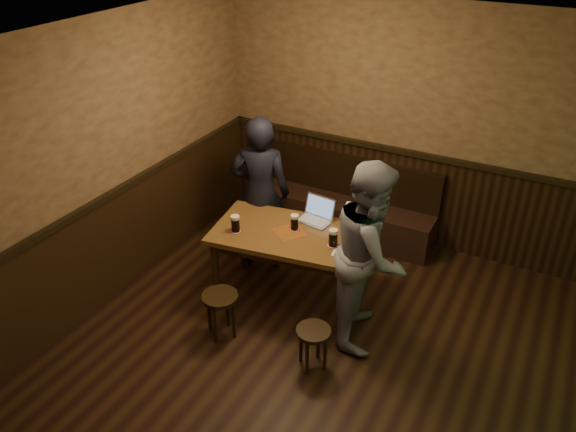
% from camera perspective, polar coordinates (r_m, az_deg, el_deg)
% --- Properties ---
extents(room, '(5.04, 6.04, 2.84)m').
position_cam_1_polar(room, '(4.24, 3.32, -6.35)').
color(room, black).
rests_on(room, ground).
extents(bench, '(2.20, 0.50, 0.95)m').
position_cam_1_polar(bench, '(6.95, 5.91, 0.63)').
color(bench, black).
rests_on(bench, ground).
extents(pub_table, '(1.61, 1.07, 0.81)m').
position_cam_1_polar(pub_table, '(5.58, 0.13, -2.56)').
color(pub_table, brown).
rests_on(pub_table, ground).
extents(stool_left, '(0.38, 0.38, 0.46)m').
position_cam_1_polar(stool_left, '(5.35, -6.88, -8.78)').
color(stool_left, black).
rests_on(stool_left, ground).
extents(stool_right, '(0.32, 0.32, 0.42)m').
position_cam_1_polar(stool_right, '(5.02, 2.59, -12.19)').
color(stool_right, black).
rests_on(stool_right, ground).
extents(pint_left, '(0.11, 0.11, 0.18)m').
position_cam_1_polar(pint_left, '(5.52, -5.38, -0.77)').
color(pint_left, '#AD1523').
rests_on(pint_left, pub_table).
extents(pint_mid, '(0.11, 0.11, 0.16)m').
position_cam_1_polar(pint_mid, '(5.53, 0.67, -0.64)').
color(pint_mid, '#AD1523').
rests_on(pint_mid, pub_table).
extents(pint_right, '(0.11, 0.11, 0.18)m').
position_cam_1_polar(pint_right, '(5.29, 4.61, -2.21)').
color(pint_right, '#AD1523').
rests_on(pint_right, pub_table).
extents(laptop, '(0.36, 0.30, 0.24)m').
position_cam_1_polar(laptop, '(5.71, 2.93, 0.15)').
color(laptop, silver).
rests_on(laptop, pub_table).
extents(menu, '(0.24, 0.19, 0.00)m').
position_cam_1_polar(menu, '(5.23, 5.75, -3.79)').
color(menu, silver).
rests_on(menu, pub_table).
extents(person_suit, '(0.75, 0.63, 1.76)m').
position_cam_1_polar(person_suit, '(6.08, -2.81, 2.30)').
color(person_suit, black).
rests_on(person_suit, ground).
extents(person_grey, '(0.87, 1.01, 1.79)m').
position_cam_1_polar(person_grey, '(5.10, 8.39, -3.79)').
color(person_grey, gray).
rests_on(person_grey, ground).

